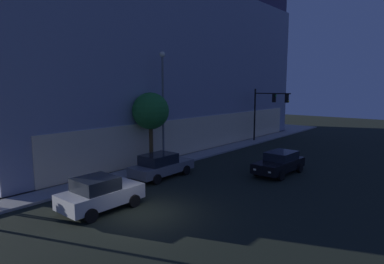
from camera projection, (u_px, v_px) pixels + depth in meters
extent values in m
plane|color=black|center=(144.00, 214.00, 16.18)|extent=(120.00, 120.00, 0.00)
cube|color=#4C4C51|center=(132.00, 139.00, 38.84)|extent=(37.08, 22.17, 0.15)
cube|color=#FAE0B1|center=(203.00, 133.00, 31.84)|extent=(33.01, 0.60, 3.23)
cube|color=#8C91A7|center=(130.00, 71.00, 37.74)|extent=(36.68, 21.77, 15.79)
cylinder|color=black|center=(255.00, 115.00, 37.06)|extent=(0.18, 0.18, 5.83)
cylinder|color=black|center=(272.00, 93.00, 35.48)|extent=(0.24, 4.11, 0.12)
cube|color=black|center=(274.00, 98.00, 35.42)|extent=(0.33, 0.33, 0.90)
sphere|color=green|center=(276.00, 96.00, 35.27)|extent=(0.18, 0.18, 0.18)
cube|color=black|center=(287.00, 98.00, 34.54)|extent=(0.33, 0.33, 0.90)
sphere|color=yellow|center=(288.00, 101.00, 34.47)|extent=(0.18, 0.18, 0.18)
cylinder|color=#606060|center=(163.00, 111.00, 25.60)|extent=(0.16, 0.16, 8.35)
sphere|color=#F9EFC6|center=(162.00, 54.00, 25.01)|extent=(0.44, 0.44, 0.44)
cylinder|color=brown|center=(151.00, 146.00, 25.13)|extent=(0.31, 0.31, 3.13)
sphere|color=#25752C|center=(151.00, 111.00, 24.76)|extent=(2.79, 2.79, 2.79)
cube|color=#B7BABF|center=(101.00, 196.00, 16.62)|extent=(4.15, 2.00, 0.76)
cube|color=black|center=(96.00, 184.00, 16.29)|extent=(1.90, 1.80, 0.65)
cube|color=#F9F4CC|center=(125.00, 185.00, 18.54)|extent=(0.12, 0.20, 0.12)
cube|color=#F9F4CC|center=(140.00, 189.00, 17.78)|extent=(0.12, 0.20, 0.12)
cylinder|color=black|center=(111.00, 193.00, 18.28)|extent=(0.67, 0.24, 0.67)
cylinder|color=black|center=(134.00, 201.00, 17.02)|extent=(0.67, 0.24, 0.67)
cylinder|color=black|center=(68.00, 206.00, 16.32)|extent=(0.67, 0.24, 0.67)
cylinder|color=black|center=(91.00, 216.00, 15.06)|extent=(0.67, 0.24, 0.67)
cube|color=slate|center=(162.00, 168.00, 22.65)|extent=(4.80, 1.94, 0.65)
cube|color=black|center=(159.00, 159.00, 22.28)|extent=(2.39, 1.71, 0.68)
cube|color=#F9F4CC|center=(178.00, 161.00, 24.80)|extent=(0.12, 0.20, 0.12)
cube|color=#F9F4CC|center=(190.00, 163.00, 24.11)|extent=(0.12, 0.20, 0.12)
cylinder|color=black|center=(167.00, 166.00, 24.41)|extent=(0.67, 0.25, 0.67)
cylinder|color=black|center=(186.00, 170.00, 23.27)|extent=(0.67, 0.25, 0.67)
cylinder|color=black|center=(137.00, 174.00, 22.13)|extent=(0.67, 0.25, 0.67)
cylinder|color=black|center=(157.00, 179.00, 20.98)|extent=(0.67, 0.25, 0.67)
cube|color=black|center=(279.00, 165.00, 23.42)|extent=(4.74, 2.07, 0.67)
cube|color=black|center=(281.00, 156.00, 23.59)|extent=(2.41, 1.78, 0.57)
cube|color=#F9F4CC|center=(270.00, 172.00, 21.38)|extent=(0.13, 0.21, 0.12)
cube|color=#F9F4CC|center=(255.00, 169.00, 22.12)|extent=(0.13, 0.21, 0.12)
cylinder|color=black|center=(281.00, 176.00, 21.79)|extent=(0.69, 0.27, 0.68)
cylinder|color=black|center=(257.00, 171.00, 23.03)|extent=(0.69, 0.27, 0.68)
cylinder|color=black|center=(300.00, 168.00, 23.90)|extent=(0.69, 0.27, 0.68)
cylinder|color=black|center=(277.00, 164.00, 25.14)|extent=(0.69, 0.27, 0.68)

